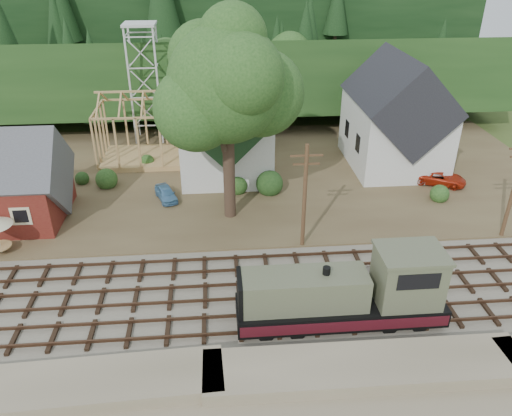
{
  "coord_description": "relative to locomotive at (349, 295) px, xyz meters",
  "views": [
    {
      "loc": [
        1.1,
        -24.81,
        19.72
      ],
      "look_at": [
        3.72,
        6.0,
        3.0
      ],
      "focal_mm": 35.0,
      "sensor_mm": 36.0,
      "label": 1
    }
  ],
  "objects": [
    {
      "name": "locomotive",
      "position": [
        0.0,
        0.0,
        0.0
      ],
      "size": [
        11.63,
        2.91,
        4.66
      ],
      "color": "black",
      "rests_on": "railroad_bed"
    },
    {
      "name": "car_blue",
      "position": [
        -11.51,
        16.18,
        -1.21
      ],
      "size": [
        2.39,
        3.57,
        1.13
      ],
      "primitive_type": "imported",
      "rotation": [
        0.0,
        0.0,
        0.35
      ],
      "color": "#578EBB",
      "rests_on": "village_flat"
    },
    {
      "name": "railroad_bed",
      "position": [
        -8.23,
        3.0,
        -1.99
      ],
      "size": [
        64.0,
        11.0,
        0.16
      ],
      "primitive_type": "cube",
      "color": "#726B5B",
      "rests_on": "ground"
    },
    {
      "name": "hillside",
      "position": [
        -8.23,
        45.0,
        -2.07
      ],
      "size": [
        70.0,
        28.96,
        12.74
      ],
      "primitive_type": "cube",
      "rotation": [
        -0.17,
        0.0,
        0.0
      ],
      "color": "#1E3F19",
      "rests_on": "ground"
    },
    {
      "name": "embankment",
      "position": [
        -8.23,
        -5.5,
        -2.07
      ],
      "size": [
        64.0,
        5.0,
        1.6
      ],
      "primitive_type": "cube",
      "color": "#7F7259",
      "rests_on": "ground"
    },
    {
      "name": "telegraph_pole_near",
      "position": [
        -1.23,
        8.2,
        2.17
      ],
      "size": [
        2.2,
        0.28,
        8.0
      ],
      "color": "#4C331E",
      "rests_on": "ground"
    },
    {
      "name": "big_tree",
      "position": [
        -6.06,
        13.08,
        8.14
      ],
      "size": [
        10.9,
        8.4,
        14.7
      ],
      "color": "#38281E",
      "rests_on": "village_flat"
    },
    {
      "name": "village_flat",
      "position": [
        -8.23,
        21.0,
        -1.92
      ],
      "size": [
        64.0,
        26.0,
        0.3
      ],
      "primitive_type": "cube",
      "color": "brown",
      "rests_on": "ground"
    },
    {
      "name": "lattice_tower",
      "position": [
        -14.23,
        31.0,
        7.96
      ],
      "size": [
        3.2,
        3.2,
        12.12
      ],
      "color": "silver",
      "rests_on": "village_flat"
    },
    {
      "name": "church",
      "position": [
        -6.23,
        22.68,
        3.11
      ],
      "size": [
        8.4,
        15.17,
        13.0
      ],
      "color": "silver",
      "rests_on": "village_flat"
    },
    {
      "name": "timber_frame",
      "position": [
        -14.23,
        25.0,
        1.19
      ],
      "size": [
        8.2,
        6.2,
        6.99
      ],
      "color": "tan",
      "rests_on": "village_flat"
    },
    {
      "name": "ridge",
      "position": [
        -8.23,
        61.0,
        -2.07
      ],
      "size": [
        80.0,
        20.0,
        12.0
      ],
      "primitive_type": "cube",
      "color": "black",
      "rests_on": "ground"
    },
    {
      "name": "ground",
      "position": [
        -8.23,
        3.0,
        -2.07
      ],
      "size": [
        140.0,
        140.0,
        0.0
      ],
      "primitive_type": "plane",
      "color": "#384C1E",
      "rests_on": "ground"
    },
    {
      "name": "farmhouse",
      "position": [
        9.77,
        22.0,
        2.79
      ],
      "size": [
        8.4,
        10.8,
        10.6
      ],
      "color": "silver",
      "rests_on": "village_flat"
    },
    {
      "name": "car_red",
      "position": [
        12.72,
        17.12,
        -1.16
      ],
      "size": [
        4.89,
        3.79,
        1.23
      ],
      "primitive_type": "imported",
      "rotation": [
        0.0,
        0.0,
        1.12
      ],
      "color": "#B3260E",
      "rests_on": "village_flat"
    }
  ]
}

